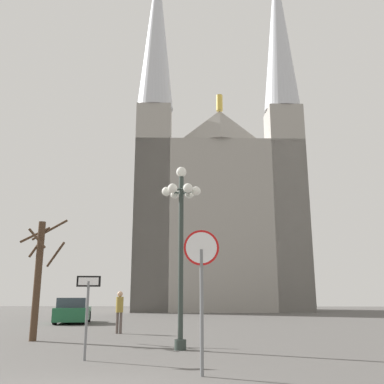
{
  "coord_description": "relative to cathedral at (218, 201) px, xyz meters",
  "views": [
    {
      "loc": [
        2.23,
        -6.86,
        1.6
      ],
      "look_at": [
        0.77,
        20.47,
        8.23
      ],
      "focal_mm": 40.05,
      "sensor_mm": 36.0,
      "label": 1
    }
  ],
  "objects": [
    {
      "name": "one_way_arrow_sign",
      "position": [
        -3.74,
        -35.46,
        -10.53
      ],
      "size": [
        0.62,
        0.13,
        2.1
      ],
      "color": "slate",
      "rests_on": "ground"
    },
    {
      "name": "bare_tree",
      "position": [
        -7.02,
        -30.82,
        -9.5
      ],
      "size": [
        1.78,
        1.34,
        4.55
      ],
      "color": "#473323",
      "rests_on": "ground"
    },
    {
      "name": "cathedral",
      "position": [
        0.0,
        0.0,
        0.0
      ],
      "size": [
        18.55,
        13.14,
        41.75
      ],
      "color": "gray",
      "rests_on": "ground"
    },
    {
      "name": "pedestrian_walking",
      "position": [
        -4.6,
        -27.62,
        -10.81
      ],
      "size": [
        0.32,
        0.32,
        1.78
      ],
      "color": "#594C47",
      "rests_on": "ground"
    },
    {
      "name": "parked_car_near_green",
      "position": [
        -8.92,
        -20.71,
        -11.2
      ],
      "size": [
        2.58,
        4.32,
        1.47
      ],
      "color": "#1E5B38",
      "rests_on": "ground"
    },
    {
      "name": "stop_sign",
      "position": [
        -0.7,
        -37.47,
        -9.8
      ],
      "size": [
        0.77,
        0.08,
        2.99
      ],
      "color": "slate",
      "rests_on": "ground"
    },
    {
      "name": "street_lamp",
      "position": [
        -1.49,
        -33.18,
        -8.15
      ],
      "size": [
        1.28,
        1.15,
        5.75
      ],
      "color": "#2D3833",
      "rests_on": "ground"
    }
  ]
}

